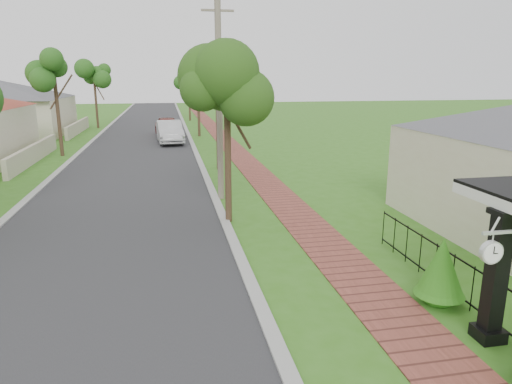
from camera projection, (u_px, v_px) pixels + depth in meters
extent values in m
plane|color=#356D1A|center=(237.00, 336.00, 8.57)|extent=(160.00, 160.00, 0.00)
cube|color=#28282B|center=(136.00, 159.00, 27.04)|extent=(7.00, 120.00, 0.02)
cube|color=#9E9E99|center=(198.00, 157.00, 27.72)|extent=(0.30, 120.00, 0.10)
cube|color=#9E9E99|center=(71.00, 161.00, 26.36)|extent=(0.30, 120.00, 0.10)
cube|color=brown|center=(240.00, 155.00, 28.20)|extent=(1.50, 120.00, 0.03)
cube|color=black|center=(496.00, 277.00, 8.16)|extent=(0.30, 0.30, 2.52)
cube|color=black|center=(488.00, 333.00, 8.44)|extent=(0.48, 0.48, 0.24)
cube|color=black|center=(505.00, 212.00, 7.86)|extent=(0.42, 0.42, 0.10)
cube|color=black|center=(475.00, 269.00, 9.25)|extent=(0.03, 8.00, 0.03)
cube|color=black|center=(470.00, 304.00, 9.45)|extent=(0.03, 8.00, 0.03)
cylinder|color=black|center=(495.00, 304.00, 8.73)|extent=(0.02, 0.02, 1.00)
cylinder|color=black|center=(472.00, 289.00, 9.36)|extent=(0.02, 0.02, 1.00)
cylinder|color=black|center=(453.00, 276.00, 9.99)|extent=(0.02, 0.02, 1.00)
cylinder|color=black|center=(436.00, 264.00, 10.63)|extent=(0.02, 0.02, 1.00)
cylinder|color=black|center=(420.00, 253.00, 11.26)|extent=(0.02, 0.02, 1.00)
cylinder|color=black|center=(407.00, 244.00, 11.90)|extent=(0.02, 0.02, 1.00)
cylinder|color=black|center=(394.00, 235.00, 12.53)|extent=(0.02, 0.02, 1.00)
cylinder|color=black|center=(383.00, 228.00, 13.16)|extent=(0.02, 0.02, 1.00)
cylinder|color=#382619|center=(218.00, 126.00, 23.51)|extent=(0.22, 0.22, 4.55)
sphere|color=#1A4E15|center=(217.00, 78.00, 22.92)|extent=(1.70, 1.70, 1.70)
cylinder|color=#382619|center=(199.00, 106.00, 36.79)|extent=(0.22, 0.22, 4.90)
sphere|color=#1A4E15|center=(197.00, 73.00, 36.15)|extent=(1.70, 1.70, 1.70)
cylinder|color=#382619|center=(189.00, 101.00, 50.19)|extent=(0.22, 0.22, 4.20)
sphere|color=#1A4E15|center=(189.00, 81.00, 49.65)|extent=(1.70, 1.70, 1.70)
cylinder|color=#382619|center=(58.00, 116.00, 27.50)|extent=(0.22, 0.22, 4.90)
sphere|color=#1A4E15|center=(54.00, 71.00, 26.87)|extent=(1.70, 1.70, 1.70)
cylinder|color=#382619|center=(96.00, 104.00, 42.77)|extent=(0.22, 0.22, 4.55)
sphere|color=#1A4E15|center=(94.00, 77.00, 42.17)|extent=(1.70, 1.70, 1.70)
sphere|color=#2A6F16|center=(439.00, 289.00, 9.75)|extent=(0.82, 0.82, 0.82)
cone|color=#2A6F16|center=(442.00, 264.00, 9.61)|extent=(0.93, 0.93, 1.15)
cube|color=#BFB299|center=(34.00, 153.00, 25.87)|extent=(0.25, 10.00, 1.00)
cube|color=#BFB299|center=(78.00, 127.00, 39.19)|extent=(0.25, 10.00, 1.00)
imported|color=maroon|center=(168.00, 126.00, 37.47)|extent=(2.38, 4.70, 1.54)
imported|color=silver|center=(170.00, 132.00, 33.28)|extent=(2.04, 4.99, 1.61)
cylinder|color=#382619|center=(228.00, 161.00, 14.87)|extent=(0.22, 0.22, 4.15)
sphere|color=#2D5619|center=(227.00, 92.00, 14.33)|extent=(2.07, 2.07, 2.07)
cylinder|color=gray|center=(219.00, 104.00, 17.33)|extent=(0.24, 0.24, 7.46)
cube|color=gray|center=(218.00, 10.00, 16.52)|extent=(1.20, 0.08, 0.08)
cube|color=silver|center=(500.00, 232.00, 7.46)|extent=(0.66, 0.05, 0.05)
cylinder|color=silver|center=(493.00, 241.00, 7.47)|extent=(0.02, 0.02, 0.28)
cylinder|color=silver|center=(491.00, 252.00, 7.52)|extent=(0.40, 0.10, 0.40)
cylinder|color=white|center=(493.00, 253.00, 7.47)|extent=(0.34, 0.01, 0.34)
cylinder|color=white|center=(489.00, 251.00, 7.57)|extent=(0.34, 0.01, 0.34)
cube|color=black|center=(494.00, 250.00, 7.44)|extent=(0.02, 0.01, 0.13)
cube|color=black|center=(496.00, 254.00, 7.47)|extent=(0.08, 0.01, 0.02)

